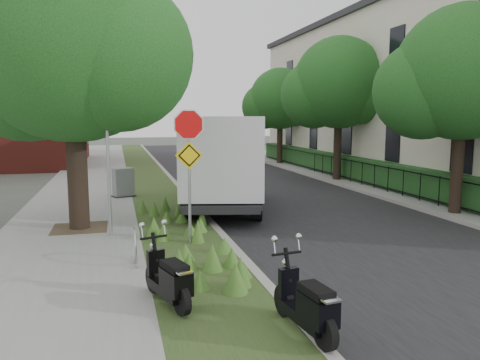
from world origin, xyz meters
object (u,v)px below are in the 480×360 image
at_px(box_truck, 222,159).
at_px(utility_cabinet, 123,183).
at_px(sign_assembly, 189,149).
at_px(scooter_near, 171,284).
at_px(scooter_far, 310,311).

bearing_deg(box_truck, utility_cabinet, 136.99).
bearing_deg(box_truck, sign_assembly, -112.35).
bearing_deg(box_truck, scooter_near, -108.29).
bearing_deg(scooter_far, scooter_near, 138.30).
xyz_separation_m(scooter_near, scooter_far, (1.67, -1.49, 0.00)).
bearing_deg(scooter_far, sign_assembly, 99.24).
xyz_separation_m(scooter_near, utility_cabinet, (-0.55, 10.57, 0.14)).
height_order(sign_assembly, scooter_near, sign_assembly).
relative_size(sign_assembly, scooter_far, 2.04).
xyz_separation_m(scooter_far, utility_cabinet, (-2.22, 12.06, 0.14)).
xyz_separation_m(sign_assembly, scooter_far, (0.82, -5.06, -1.84)).
distance_m(sign_assembly, scooter_near, 4.11).
bearing_deg(scooter_near, utility_cabinet, 92.99).
bearing_deg(scooter_far, box_truck, 84.58).
relative_size(scooter_far, utility_cabinet, 1.50).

